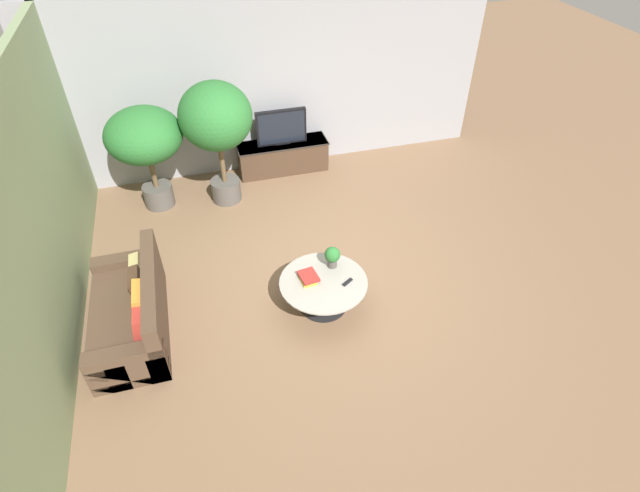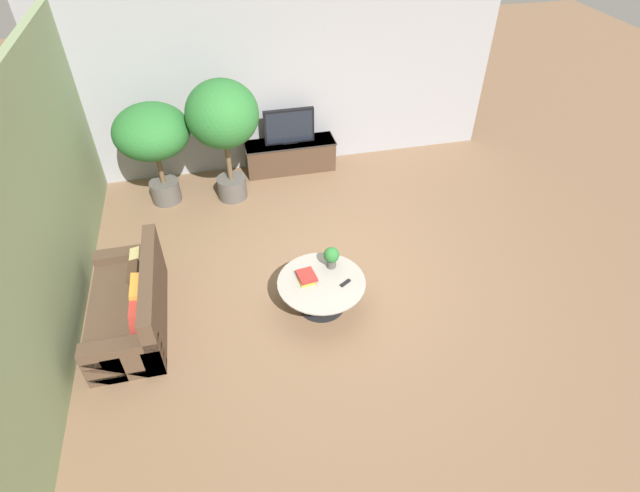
% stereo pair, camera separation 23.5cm
% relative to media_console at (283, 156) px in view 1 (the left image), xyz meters
% --- Properties ---
extents(ground_plane, '(24.00, 24.00, 0.00)m').
position_rel_media_console_xyz_m(ground_plane, '(-0.01, -2.94, -0.28)').
color(ground_plane, brown).
extents(back_wall_stone, '(7.40, 0.12, 3.00)m').
position_rel_media_console_xyz_m(back_wall_stone, '(-0.01, 0.32, 1.22)').
color(back_wall_stone, '#939399').
rests_on(back_wall_stone, ground).
extents(side_wall_left, '(0.12, 7.40, 3.00)m').
position_rel_media_console_xyz_m(side_wall_left, '(-3.27, -2.74, 1.22)').
color(side_wall_left, gray).
rests_on(side_wall_left, ground).
extents(media_console, '(1.59, 0.50, 0.54)m').
position_rel_media_console_xyz_m(media_console, '(0.00, 0.00, 0.00)').
color(media_console, '#473323').
rests_on(media_console, ground).
extents(television, '(0.87, 0.13, 0.61)m').
position_rel_media_console_xyz_m(television, '(0.00, -0.00, 0.56)').
color(television, black).
rests_on(television, media_console).
extents(coffee_table, '(1.11, 1.11, 0.43)m').
position_rel_media_console_xyz_m(coffee_table, '(-0.23, -3.41, 0.02)').
color(coffee_table, black).
rests_on(coffee_table, ground).
extents(couch_by_wall, '(0.84, 1.77, 0.84)m').
position_rel_media_console_xyz_m(couch_by_wall, '(-2.55, -3.17, 0.01)').
color(couch_by_wall, '#4C3828').
rests_on(couch_by_wall, ground).
extents(potted_palm_tall, '(1.16, 1.16, 1.67)m').
position_rel_media_console_xyz_m(potted_palm_tall, '(-2.19, -0.50, 0.90)').
color(potted_palm_tall, '#514C47').
rests_on(potted_palm_tall, ground).
extents(potted_palm_corner, '(1.10, 1.10, 2.00)m').
position_rel_media_console_xyz_m(potted_palm_corner, '(-1.11, -0.65, 1.12)').
color(potted_palm_corner, '#514C47').
rests_on(potted_palm_corner, ground).
extents(potted_plant_tabletop, '(0.20, 0.20, 0.30)m').
position_rel_media_console_xyz_m(potted_plant_tabletop, '(-0.04, -3.17, 0.32)').
color(potted_plant_tabletop, '#514C47').
rests_on(potted_plant_tabletop, coffee_table).
extents(book_stack, '(0.25, 0.29, 0.07)m').
position_rel_media_console_xyz_m(book_stack, '(-0.40, -3.33, 0.19)').
color(book_stack, gold).
rests_on(book_stack, coffee_table).
extents(remote_black, '(0.16, 0.12, 0.02)m').
position_rel_media_console_xyz_m(remote_black, '(0.06, -3.51, 0.16)').
color(remote_black, black).
rests_on(remote_black, coffee_table).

